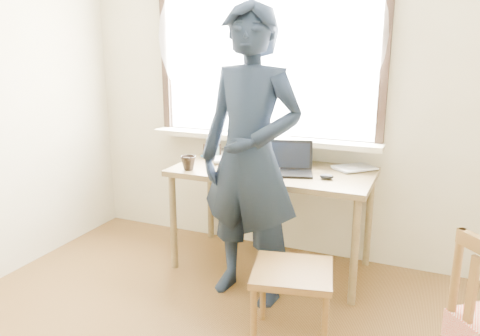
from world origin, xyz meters
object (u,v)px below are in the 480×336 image
at_px(laptop, 290,165).
at_px(person, 250,158).
at_px(desk, 272,180).
at_px(work_chair, 292,281).
at_px(mug_white, 255,157).
at_px(mug_dark, 188,163).

relative_size(laptop, person, 0.20).
xyz_separation_m(desk, laptop, (0.14, -0.04, 0.13)).
bearing_deg(person, laptop, 78.55).
height_order(work_chair, person, person).
xyz_separation_m(laptop, work_chair, (0.27, -0.79, -0.44)).
xyz_separation_m(desk, mug_white, (-0.19, 0.13, 0.12)).
bearing_deg(laptop, person, -109.15).
distance_m(laptop, person, 0.44).
relative_size(desk, mug_dark, 12.91).
bearing_deg(desk, work_chair, -63.55).
bearing_deg(mug_white, mug_dark, -132.42).
bearing_deg(work_chair, mug_dark, 149.30).
bearing_deg(work_chair, desk, 116.45).
bearing_deg(mug_white, work_chair, -57.88).
height_order(desk, mug_dark, mug_dark).
xyz_separation_m(mug_dark, person, (0.55, -0.18, 0.13)).
height_order(desk, laptop, laptop).
distance_m(desk, mug_white, 0.26).
xyz_separation_m(mug_white, mug_dark, (-0.36, -0.39, 0.01)).
relative_size(mug_dark, work_chair, 0.22).
xyz_separation_m(work_chair, person, (-0.41, 0.39, 0.57)).
xyz_separation_m(mug_dark, work_chair, (0.96, -0.57, -0.44)).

